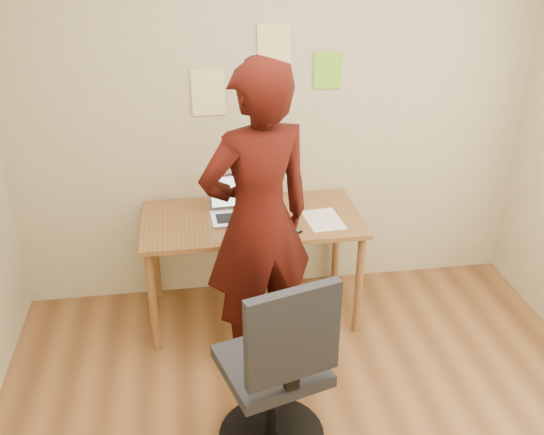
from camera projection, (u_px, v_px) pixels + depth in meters
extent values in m
cube|color=#C5BC90|center=(273.00, 106.00, 3.97)|extent=(3.50, 0.04, 2.70)
cube|color=brown|center=(252.00, 220.00, 3.89)|extent=(1.40, 0.70, 0.03)
cylinder|color=brown|center=(153.00, 303.00, 3.70)|extent=(0.05, 0.05, 0.71)
cylinder|color=brown|center=(359.00, 285.00, 3.88)|extent=(0.05, 0.05, 0.71)
cylinder|color=brown|center=(155.00, 254.00, 4.23)|extent=(0.05, 0.05, 0.71)
cylinder|color=brown|center=(336.00, 240.00, 4.40)|extent=(0.05, 0.05, 0.71)
cube|color=silver|center=(238.00, 218.00, 3.86)|extent=(0.35, 0.25, 0.02)
cube|color=black|center=(238.00, 216.00, 3.86)|extent=(0.28, 0.14, 0.00)
cube|color=silver|center=(234.00, 191.00, 3.94)|extent=(0.34, 0.08, 0.23)
cube|color=white|center=(234.00, 191.00, 3.94)|extent=(0.30, 0.07, 0.19)
cube|color=white|center=(323.00, 220.00, 3.85)|extent=(0.24, 0.32, 0.00)
cube|color=black|center=(291.00, 230.00, 3.72)|extent=(0.13, 0.15, 0.01)
cube|color=#3F4C59|center=(291.00, 229.00, 3.72)|extent=(0.11, 0.12, 0.00)
cube|color=#FEE598|center=(208.00, 92.00, 3.84)|extent=(0.21, 0.00, 0.30)
cube|color=#FEE598|center=(274.00, 48.00, 3.77)|extent=(0.21, 0.00, 0.30)
cube|color=#84D02F|center=(328.00, 70.00, 3.89)|extent=(0.18, 0.00, 0.24)
cube|color=black|center=(271.00, 365.00, 2.99)|extent=(0.58, 0.58, 0.06)
cube|color=black|center=(293.00, 336.00, 2.65)|extent=(0.45, 0.18, 0.47)
cube|color=black|center=(292.00, 377.00, 2.76)|extent=(0.07, 0.06, 0.13)
cylinder|color=black|center=(271.00, 405.00, 3.10)|extent=(0.06, 0.06, 0.47)
imported|color=black|center=(258.00, 222.00, 3.41)|extent=(0.78, 0.64, 1.86)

